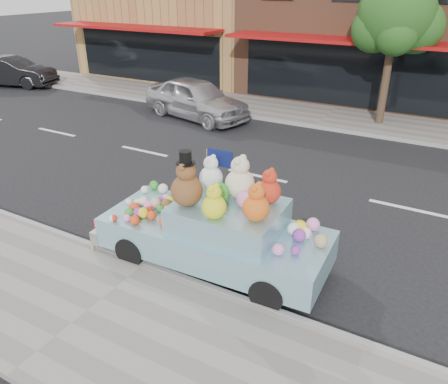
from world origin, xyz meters
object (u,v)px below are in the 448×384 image
Objects in this scene: street_tree at (396,21)px; car_dark at (12,72)px; car_silver at (196,99)px; art_car at (216,227)px.

street_tree reaches higher than car_dark.
car_silver is 1.04× the size of car_dark.
art_car reaches higher than car_silver.
car_dark is (-11.34, 0.32, -0.05)m from car_silver.
car_dark is at bearing -172.91° from street_tree.
street_tree is 7.63m from car_silver.
car_silver is 1.01× the size of art_car.
car_dark is at bearing 151.29° from art_car.
street_tree is 18.30m from car_dark.
street_tree reaches higher than car_silver.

